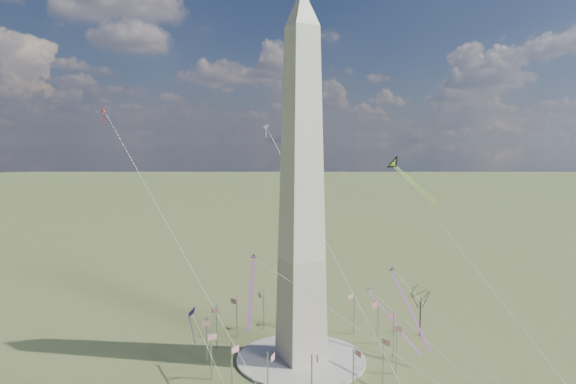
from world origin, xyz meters
name	(u,v)px	position (x,y,z in m)	size (l,w,h in m)	color
ground	(301,360)	(0.00, 0.00, 0.00)	(2000.00, 2000.00, 0.00)	#4F6231
plaza	(301,359)	(0.00, 0.00, 0.40)	(36.00, 36.00, 0.80)	#ABA99D
washington_monument	(302,189)	(0.00, 0.00, 47.95)	(15.56, 15.56, 100.00)	beige
flagpole_ring	(301,335)	(0.00, 0.00, 7.27)	(54.40, 54.40, 13.00)	#B0B2B7
tree_near	(421,296)	(42.06, -0.28, 12.72)	(10.19, 10.19, 17.84)	#433228
kite_delta_black	(396,166)	(38.94, 9.20, 53.01)	(9.16, 17.54, 14.29)	black
kite_diamond_purple	(192,316)	(-30.38, 1.77, 16.86)	(2.45, 3.46, 10.16)	#381767
kite_streamer_left	(404,296)	(21.08, -17.65, 20.54)	(6.42, 22.26, 15.49)	red
kite_streamer_mid	(252,282)	(-17.07, -5.97, 26.14)	(9.79, 18.08, 13.46)	red
kite_streamer_right	(386,312)	(24.81, -5.39, 11.80)	(4.54, 21.24, 14.64)	red
kite_small_red	(104,111)	(-46.39, 30.42, 69.28)	(1.65, 2.35, 4.89)	red
kite_small_white	(266,128)	(6.98, 39.26, 65.36)	(1.30, 1.80, 4.55)	white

